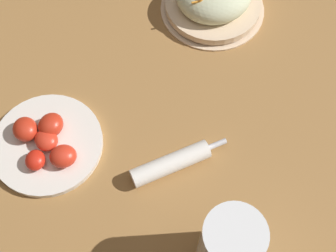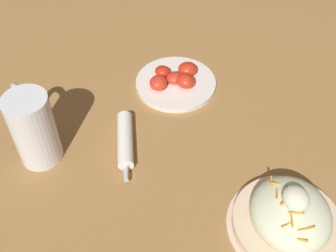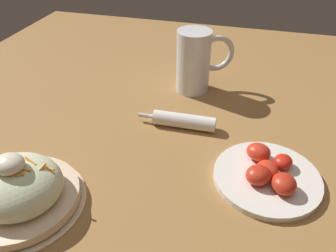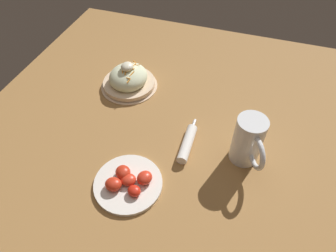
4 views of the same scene
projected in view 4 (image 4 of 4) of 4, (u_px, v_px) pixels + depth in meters
ground_plane at (181, 141)px, 0.96m from camera, size 1.43×1.43×0.00m
salad_plate at (129, 79)px, 1.12m from camera, size 0.21×0.21×0.11m
beer_mug at (248, 142)px, 0.86m from camera, size 0.14×0.10×0.16m
napkin_roll at (187, 143)px, 0.93m from camera, size 0.18×0.04×0.03m
tomato_plate at (128, 182)px, 0.84m from camera, size 0.20×0.20×0.04m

